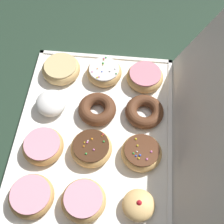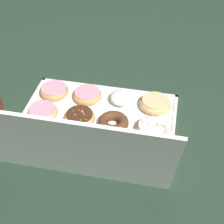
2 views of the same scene
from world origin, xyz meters
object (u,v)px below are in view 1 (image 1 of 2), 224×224
object	(u,v)px
pink_frosted_donut_2	(43,146)
sprinkle_donut_4	(104,72)
chocolate_cake_ring_donut_5	(97,109)
pink_frosted_donut_7	(82,200)
chocolate_cake_ring_donut_9	(144,112)
jelly_filled_donut_11	(139,205)
donut_box	(95,132)
sprinkle_donut_6	(92,148)
glazed_ring_donut_0	(61,69)
pink_frosted_donut_3	(31,196)
powdered_filled_donut_1	(51,103)
pink_frosted_donut_8	(145,77)
sprinkle_donut_10	(141,152)

from	to	relation	value
pink_frosted_donut_2	sprinkle_donut_4	world-z (taller)	sprinkle_donut_4
chocolate_cake_ring_donut_5	sprinkle_donut_4	bearing A→B (deg)	177.44
pink_frosted_donut_7	chocolate_cake_ring_donut_9	world-z (taller)	pink_frosted_donut_7
jelly_filled_donut_11	donut_box	bearing A→B (deg)	-146.07
donut_box	sprinkle_donut_6	size ratio (longest dim) A/B	5.05
glazed_ring_donut_0	chocolate_cake_ring_donut_5	bearing A→B (deg)	43.76
pink_frosted_donut_3	sprinkle_donut_6	xyz separation A→B (m)	(-0.14, 0.13, 0.00)
pink_frosted_donut_3	powdered_filled_donut_1	bearing A→B (deg)	-179.09
pink_frosted_donut_2	pink_frosted_donut_7	xyz separation A→B (m)	(0.14, 0.13, 0.00)
pink_frosted_donut_2	pink_frosted_donut_3	distance (m)	0.14
sprinkle_donut_4	chocolate_cake_ring_donut_5	xyz separation A→B (m)	(0.14, -0.01, -0.00)
glazed_ring_donut_0	jelly_filled_donut_11	bearing A→B (deg)	33.57
sprinkle_donut_4	pink_frosted_donut_7	xyz separation A→B (m)	(0.41, -0.01, 0.00)
sprinkle_donut_6	pink_frosted_donut_2	bearing A→B (deg)	-87.15
powdered_filled_donut_1	chocolate_cake_ring_donut_5	distance (m)	0.14
pink_frosted_donut_7	jelly_filled_donut_11	size ratio (longest dim) A/B	1.38
pink_frosted_donut_7	pink_frosted_donut_8	size ratio (longest dim) A/B	0.98
chocolate_cake_ring_donut_5	pink_frosted_donut_8	distance (m)	0.19
pink_frosted_donut_3	chocolate_cake_ring_donut_9	size ratio (longest dim) A/B	1.03
chocolate_cake_ring_donut_5	pink_frosted_donut_8	xyz separation A→B (m)	(-0.13, 0.13, 0.00)
pink_frosted_donut_7	pink_frosted_donut_8	world-z (taller)	same
sprinkle_donut_6	chocolate_cake_ring_donut_9	distance (m)	0.19
sprinkle_donut_4	sprinkle_donut_10	world-z (taller)	same
pink_frosted_donut_2	pink_frosted_donut_8	distance (m)	0.37
pink_frosted_donut_8	sprinkle_donut_10	size ratio (longest dim) A/B	1.04
powdered_filled_donut_1	pink_frosted_donut_8	bearing A→B (deg)	115.08
glazed_ring_donut_0	pink_frosted_donut_8	xyz separation A→B (m)	(0.01, 0.27, 0.00)
powdered_filled_donut_1	sprinkle_donut_4	xyz separation A→B (m)	(-0.13, 0.14, -0.00)
chocolate_cake_ring_donut_5	sprinkle_donut_10	size ratio (longest dim) A/B	1.01
pink_frosted_donut_7	sprinkle_donut_10	xyz separation A→B (m)	(-0.14, 0.14, -0.00)
chocolate_cake_ring_donut_5	chocolate_cake_ring_donut_9	bearing A→B (deg)	92.35
sprinkle_donut_4	sprinkle_donut_6	world-z (taller)	same
pink_frosted_donut_7	donut_box	bearing A→B (deg)	178.80
powdered_filled_donut_1	jelly_filled_donut_11	xyz separation A→B (m)	(0.27, 0.27, -0.00)
powdered_filled_donut_1	pink_frosted_donut_3	size ratio (longest dim) A/B	0.78
glazed_ring_donut_0	pink_frosted_donut_8	size ratio (longest dim) A/B	1.06
powdered_filled_donut_1	pink_frosted_donut_3	distance (m)	0.28
pink_frosted_donut_8	pink_frosted_donut_7	bearing A→B (deg)	-18.97
sprinkle_donut_4	jelly_filled_donut_11	xyz separation A→B (m)	(0.41, 0.13, 0.00)
chocolate_cake_ring_donut_9	donut_box	bearing A→B (deg)	-62.84
pink_frosted_donut_8	jelly_filled_donut_11	world-z (taller)	jelly_filled_donut_11
donut_box	glazed_ring_donut_0	xyz separation A→B (m)	(-0.20, -0.13, 0.03)
chocolate_cake_ring_donut_9	sprinkle_donut_4	bearing A→B (deg)	-135.05
pink_frosted_donut_3	chocolate_cake_ring_donut_5	size ratio (longest dim) A/B	1.04
pink_frosted_donut_2	pink_frosted_donut_3	size ratio (longest dim) A/B	0.98
glazed_ring_donut_0	chocolate_cake_ring_donut_9	distance (m)	0.30
donut_box	powdered_filled_donut_1	world-z (taller)	powdered_filled_donut_1
sprinkle_donut_4	chocolate_cake_ring_donut_9	bearing A→B (deg)	44.95
powdered_filled_donut_1	pink_frosted_donut_3	world-z (taller)	powdered_filled_donut_1
donut_box	chocolate_cake_ring_donut_5	bearing A→B (deg)	-179.11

